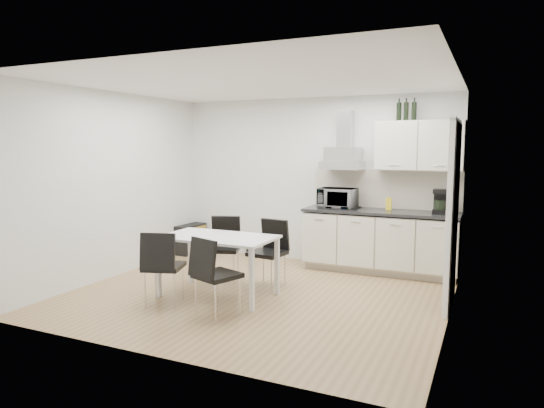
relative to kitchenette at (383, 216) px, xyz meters
The scene contains 15 objects.
ground 2.26m from the kitchenette, 124.32° to the right, with size 4.50×4.50×0.00m, color #A38456.
wall_back 1.30m from the kitchenette, 167.37° to the left, with size 4.50×0.10×2.60m, color white.
wall_front 3.95m from the kitchenette, 107.59° to the right, with size 4.50×0.10×2.60m, color white.
wall_left 3.88m from the kitchenette, 153.20° to the right, with size 0.10×4.00×2.60m, color white.
wall_right 2.09m from the kitchenette, 58.44° to the right, with size 0.10×4.00×2.60m, color white.
ceiling 2.75m from the kitchenette, 124.32° to the right, with size 4.50×4.50×0.00m, color white.
doorway 1.58m from the kitchenette, 49.11° to the right, with size 0.08×1.04×2.10m, color white.
kitchenette is the anchor object (origin of this frame).
dining_table 2.56m from the kitchenette, 129.06° to the right, with size 1.39×0.80×0.75m.
chair_far_left 2.37m from the kitchenette, 143.52° to the right, with size 0.44×0.50×0.88m, color black, non-canonical shape.
chair_far_right 1.88m from the kitchenette, 131.20° to the right, with size 0.44×0.50×0.88m, color black, non-canonical shape.
chair_near_left 3.25m from the kitchenette, 128.56° to the right, with size 0.44×0.50×0.88m, color black, non-canonical shape.
chair_near_right 2.91m from the kitchenette, 115.58° to the right, with size 0.44×0.50×0.88m, color black, non-canonical shape.
guitar_amp 3.34m from the kitchenette, behind, with size 0.30×0.61×0.50m.
floor_speaker 2.33m from the kitchenette, behind, with size 0.16×0.15×0.27m, color black.
Camera 1 is at (2.60, -5.29, 1.84)m, focal length 32.00 mm.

